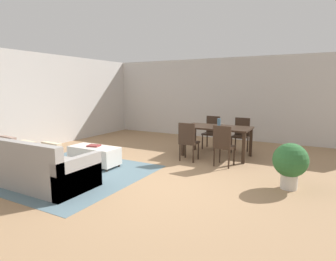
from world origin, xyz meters
The scene contains 14 objects.
ground_plane centered at (0.00, 0.00, 0.00)m, with size 10.80×10.80×0.00m, color #9E7A56.
wall_back centered at (0.00, 5.00, 1.35)m, with size 9.00×0.12×2.70m, color beige.
wall_left centered at (-4.50, 0.50, 1.35)m, with size 0.12×11.00×2.70m, color beige.
area_rug centered at (-1.85, -0.31, 0.00)m, with size 3.00×2.80×0.01m, color slate.
couch centered at (-1.93, -1.03, 0.29)m, with size 2.28×0.97×0.86m.
ottoman_table centered at (-1.77, 0.35, 0.25)m, with size 1.15×0.51×0.44m.
dining_table centered at (0.34, 2.51, 0.67)m, with size 1.66×0.88×0.76m.
dining_chair_near_left centered at (-0.11, 1.72, 0.52)m, with size 0.41×0.41×0.92m.
dining_chair_near_right centered at (0.76, 1.67, 0.52)m, with size 0.42×0.42×0.92m.
dining_chair_far_left centered at (-0.08, 3.31, 0.52)m, with size 0.42×0.42×0.92m.
dining_chair_far_right centered at (0.76, 3.28, 0.52)m, with size 0.42×0.42×0.92m.
vase_centerpiece centered at (0.38, 2.51, 0.86)m, with size 0.08×0.08×0.20m, color slate.
book_on_ottoman centered at (-1.80, 0.38, 0.45)m, with size 0.26×0.20×0.03m, color maroon.
potted_plant centered at (2.18, 0.91, 0.47)m, with size 0.59×0.59×0.80m.
Camera 1 is at (2.50, -4.08, 1.74)m, focal length 29.27 mm.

